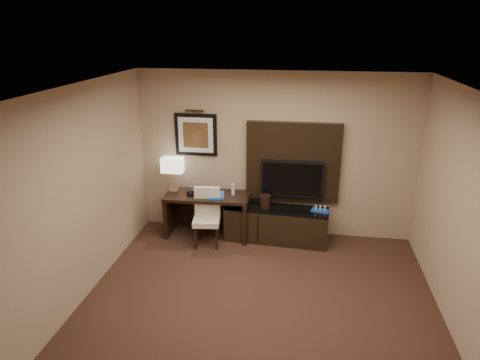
% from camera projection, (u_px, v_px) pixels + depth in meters
% --- Properties ---
extents(floor, '(4.50, 5.00, 0.01)m').
position_uv_depth(floor, '(255.00, 324.00, 5.08)').
color(floor, '#371F18').
rests_on(floor, ground).
extents(ceiling, '(4.50, 5.00, 0.01)m').
position_uv_depth(ceiling, '(258.00, 95.00, 4.16)').
color(ceiling, silver).
rests_on(ceiling, wall_back).
extents(wall_back, '(4.50, 0.01, 2.70)m').
position_uv_depth(wall_back, '(275.00, 155.00, 6.94)').
color(wall_back, tan).
rests_on(wall_back, floor).
extents(wall_left, '(0.01, 5.00, 2.70)m').
position_uv_depth(wall_left, '(63.00, 208.00, 4.95)').
color(wall_left, tan).
rests_on(wall_left, floor).
extents(wall_right, '(0.01, 5.00, 2.70)m').
position_uv_depth(wall_right, '(479.00, 236.00, 4.29)').
color(wall_right, tan).
rests_on(wall_right, floor).
extents(desk, '(1.39, 0.64, 0.74)m').
position_uv_depth(desk, '(208.00, 215.00, 7.11)').
color(desk, black).
rests_on(desk, floor).
extents(credenza, '(1.68, 0.55, 0.57)m').
position_uv_depth(credenza, '(276.00, 224.00, 6.97)').
color(credenza, black).
rests_on(credenza, floor).
extents(tv_wall_panel, '(1.50, 0.12, 1.30)m').
position_uv_depth(tv_wall_panel, '(293.00, 162.00, 6.87)').
color(tv_wall_panel, black).
rests_on(tv_wall_panel, wall_back).
extents(tv, '(1.00, 0.08, 0.60)m').
position_uv_depth(tv, '(292.00, 179.00, 6.86)').
color(tv, black).
rests_on(tv, tv_wall_panel).
extents(artwork, '(0.70, 0.04, 0.70)m').
position_uv_depth(artwork, '(196.00, 135.00, 7.01)').
color(artwork, black).
rests_on(artwork, wall_back).
extents(picture_light, '(0.04, 0.04, 0.30)m').
position_uv_depth(picture_light, '(195.00, 111.00, 6.84)').
color(picture_light, '#422C15').
rests_on(picture_light, wall_back).
extents(desk_chair, '(0.47, 0.53, 0.86)m').
position_uv_depth(desk_chair, '(207.00, 220.00, 6.78)').
color(desk_chair, '#F1E6C9').
rests_on(desk_chair, floor).
extents(table_lamp, '(0.41, 0.29, 0.60)m').
position_uv_depth(table_lamp, '(173.00, 173.00, 7.07)').
color(table_lamp, '#A07963').
rests_on(table_lamp, desk).
extents(desk_phone, '(0.23, 0.22, 0.09)m').
position_uv_depth(desk_phone, '(193.00, 192.00, 6.97)').
color(desk_phone, black).
rests_on(desk_phone, desk).
extents(blue_folder, '(0.32, 0.39, 0.02)m').
position_uv_depth(blue_folder, '(216.00, 195.00, 6.92)').
color(blue_folder, '#1B5FB1').
rests_on(blue_folder, desk).
extents(book, '(0.16, 0.09, 0.22)m').
position_uv_depth(book, '(213.00, 190.00, 6.87)').
color(book, tan).
rests_on(book, desk).
extents(water_bottle, '(0.07, 0.07, 0.19)m').
position_uv_depth(water_bottle, '(233.00, 189.00, 6.95)').
color(water_bottle, silver).
rests_on(water_bottle, desk).
extents(ice_bucket, '(0.23, 0.23, 0.21)m').
position_uv_depth(ice_bucket, '(265.00, 201.00, 6.88)').
color(ice_bucket, black).
rests_on(ice_bucket, credenza).
extents(minibar_tray, '(0.30, 0.22, 0.10)m').
position_uv_depth(minibar_tray, '(320.00, 208.00, 6.75)').
color(minibar_tray, '#18469D').
rests_on(minibar_tray, credenza).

